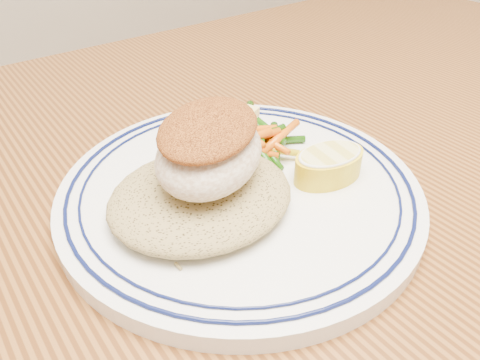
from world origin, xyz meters
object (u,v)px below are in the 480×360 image
dining_table (240,296)px  lemon_wedge (329,164)px  vegetable_pile (246,137)px  rice_pilaf (201,193)px  plate (240,190)px  fish_fillet (209,147)px

dining_table → lemon_wedge: 0.15m
dining_table → vegetable_pile: (0.05, 0.06, 0.13)m
rice_pilaf → lemon_wedge: size_ratio=2.14×
rice_pilaf → lemon_wedge: 0.11m
vegetable_pile → lemon_wedge: bearing=-68.7°
dining_table → vegetable_pile: bearing=49.3°
plate → fish_fillet: bearing=-177.3°
dining_table → fish_fillet: size_ratio=11.56×
vegetable_pile → rice_pilaf: bearing=-149.4°
rice_pilaf → plate: bearing=7.6°
dining_table → rice_pilaf: rice_pilaf is taller
plate → rice_pilaf: bearing=-172.4°
vegetable_pile → lemon_wedge: size_ratio=1.63×
vegetable_pile → dining_table: bearing=-130.7°
plate → fish_fillet: size_ratio=2.30×
plate → dining_table: bearing=-127.1°
rice_pilaf → vegetable_pile: size_ratio=1.31×
rice_pilaf → lemon_wedge: rice_pilaf is taller
plate → vegetable_pile: (0.04, 0.04, 0.02)m
dining_table → vegetable_pile: vegetable_pile is taller
rice_pilaf → lemon_wedge: bearing=-15.2°
rice_pilaf → fish_fillet: size_ratio=1.12×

